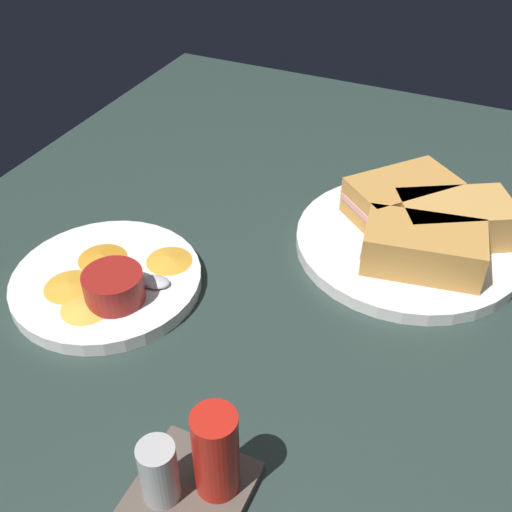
{
  "coord_description": "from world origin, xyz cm",
  "views": [
    {
      "loc": [
        -9.65,
        51.7,
        46.38
      ],
      "look_at": [
        12.87,
        2.38,
        3.0
      ],
      "focal_mm": 43.53,
      "sensor_mm": 36.0,
      "label": 1
    }
  ],
  "objects_px": {
    "sandwich_half_extra": "(402,197)",
    "sandwich_half_near": "(423,248)",
    "spoon_by_gravy_ramekin": "(144,280)",
    "condiment_caddy": "(195,470)",
    "sandwich_half_far": "(455,220)",
    "ramekin_dark_sauce": "(407,196)",
    "spoon_by_dark_ramekin": "(415,231)",
    "plate_chips_companion": "(107,281)",
    "plate_sandwich_main": "(408,242)",
    "ramekin_light_gravy": "(114,286)"
  },
  "relations": [
    {
      "from": "sandwich_half_extra",
      "to": "spoon_by_gravy_ramekin",
      "type": "relative_size",
      "value": 1.49
    },
    {
      "from": "ramekin_dark_sauce",
      "to": "spoon_by_dark_ramekin",
      "type": "distance_m",
      "value": 0.06
    },
    {
      "from": "spoon_by_gravy_ramekin",
      "to": "plate_sandwich_main",
      "type": "bearing_deg",
      "value": -140.31
    },
    {
      "from": "plate_chips_companion",
      "to": "ramekin_light_gravy",
      "type": "bearing_deg",
      "value": 140.19
    },
    {
      "from": "spoon_by_gravy_ramekin",
      "to": "condiment_caddy",
      "type": "distance_m",
      "value": 0.25
    },
    {
      "from": "sandwich_half_extra",
      "to": "spoon_by_dark_ramekin",
      "type": "bearing_deg",
      "value": 128.06
    },
    {
      "from": "sandwich_half_near",
      "to": "spoon_by_gravy_ramekin",
      "type": "distance_m",
      "value": 0.31
    },
    {
      "from": "plate_chips_companion",
      "to": "sandwich_half_far",
      "type": "bearing_deg",
      "value": -145.04
    },
    {
      "from": "spoon_by_gravy_ramekin",
      "to": "condiment_caddy",
      "type": "bearing_deg",
      "value": 131.87
    },
    {
      "from": "sandwich_half_extra",
      "to": "ramekin_dark_sauce",
      "type": "height_order",
      "value": "sandwich_half_extra"
    },
    {
      "from": "plate_sandwich_main",
      "to": "sandwich_half_far",
      "type": "height_order",
      "value": "sandwich_half_far"
    },
    {
      "from": "sandwich_half_far",
      "to": "ramekin_light_gravy",
      "type": "xyz_separation_m",
      "value": [
        0.3,
        0.26,
        -0.01
      ]
    },
    {
      "from": "spoon_by_dark_ramekin",
      "to": "spoon_by_gravy_ramekin",
      "type": "bearing_deg",
      "value": 40.49
    },
    {
      "from": "spoon_by_dark_ramekin",
      "to": "plate_chips_companion",
      "type": "relative_size",
      "value": 0.45
    },
    {
      "from": "plate_sandwich_main",
      "to": "plate_chips_companion",
      "type": "bearing_deg",
      "value": 36.02
    },
    {
      "from": "sandwich_half_far",
      "to": "plate_sandwich_main",
      "type": "bearing_deg",
      "value": 27.54
    },
    {
      "from": "sandwich_half_near",
      "to": "ramekin_light_gravy",
      "type": "relative_size",
      "value": 2.23
    },
    {
      "from": "sandwich_half_far",
      "to": "ramekin_light_gravy",
      "type": "distance_m",
      "value": 0.4
    },
    {
      "from": "plate_chips_companion",
      "to": "spoon_by_dark_ramekin",
      "type": "bearing_deg",
      "value": -143.18
    },
    {
      "from": "sandwich_half_near",
      "to": "condiment_caddy",
      "type": "distance_m",
      "value": 0.36
    },
    {
      "from": "spoon_by_dark_ramekin",
      "to": "spoon_by_gravy_ramekin",
      "type": "relative_size",
      "value": 0.95
    },
    {
      "from": "ramekin_light_gravy",
      "to": "spoon_by_gravy_ramekin",
      "type": "height_order",
      "value": "ramekin_light_gravy"
    },
    {
      "from": "sandwich_half_far",
      "to": "sandwich_half_extra",
      "type": "relative_size",
      "value": 1.02
    },
    {
      "from": "plate_sandwich_main",
      "to": "ramekin_light_gravy",
      "type": "bearing_deg",
      "value": 42.58
    },
    {
      "from": "sandwich_half_extra",
      "to": "ramekin_light_gravy",
      "type": "height_order",
      "value": "sandwich_half_extra"
    },
    {
      "from": "condiment_caddy",
      "to": "ramekin_light_gravy",
      "type": "bearing_deg",
      "value": -40.17
    },
    {
      "from": "ramekin_light_gravy",
      "to": "spoon_by_gravy_ramekin",
      "type": "bearing_deg",
      "value": -111.78
    },
    {
      "from": "plate_chips_companion",
      "to": "condiment_caddy",
      "type": "height_order",
      "value": "condiment_caddy"
    },
    {
      "from": "sandwich_half_far",
      "to": "sandwich_half_extra",
      "type": "bearing_deg",
      "value": -17.46
    },
    {
      "from": "plate_sandwich_main",
      "to": "spoon_by_gravy_ramekin",
      "type": "bearing_deg",
      "value": 39.69
    },
    {
      "from": "plate_sandwich_main",
      "to": "sandwich_half_extra",
      "type": "distance_m",
      "value": 0.06
    },
    {
      "from": "sandwich_half_extra",
      "to": "plate_chips_companion",
      "type": "xyz_separation_m",
      "value": [
        0.27,
        0.26,
        -0.03
      ]
    },
    {
      "from": "ramekin_dark_sauce",
      "to": "plate_chips_companion",
      "type": "distance_m",
      "value": 0.38
    },
    {
      "from": "plate_sandwich_main",
      "to": "condiment_caddy",
      "type": "xyz_separation_m",
      "value": [
        0.08,
        0.39,
        0.03
      ]
    },
    {
      "from": "ramekin_dark_sauce",
      "to": "condiment_caddy",
      "type": "relative_size",
      "value": 0.69
    },
    {
      "from": "sandwich_half_far",
      "to": "ramekin_dark_sauce",
      "type": "bearing_deg",
      "value": -27.6
    },
    {
      "from": "sandwich_half_near",
      "to": "spoon_by_dark_ramekin",
      "type": "bearing_deg",
      "value": -70.67
    },
    {
      "from": "spoon_by_gravy_ramekin",
      "to": "condiment_caddy",
      "type": "height_order",
      "value": "condiment_caddy"
    },
    {
      "from": "sandwich_half_near",
      "to": "condiment_caddy",
      "type": "relative_size",
      "value": 1.5
    },
    {
      "from": "condiment_caddy",
      "to": "spoon_by_gravy_ramekin",
      "type": "bearing_deg",
      "value": -48.13
    },
    {
      "from": "plate_sandwich_main",
      "to": "spoon_by_dark_ramekin",
      "type": "relative_size",
      "value": 2.84
    },
    {
      "from": "sandwich_half_extra",
      "to": "plate_chips_companion",
      "type": "bearing_deg",
      "value": 43.91
    },
    {
      "from": "condiment_caddy",
      "to": "ramekin_dark_sauce",
      "type": "bearing_deg",
      "value": -97.11
    },
    {
      "from": "ramekin_dark_sauce",
      "to": "spoon_by_gravy_ramekin",
      "type": "relative_size",
      "value": 0.66
    },
    {
      "from": "plate_chips_companion",
      "to": "spoon_by_gravy_ramekin",
      "type": "bearing_deg",
      "value": -170.12
    },
    {
      "from": "ramekin_dark_sauce",
      "to": "plate_chips_companion",
      "type": "bearing_deg",
      "value": 44.76
    },
    {
      "from": "sandwich_half_extra",
      "to": "sandwich_half_near",
      "type": "bearing_deg",
      "value": 117.54
    },
    {
      "from": "ramekin_light_gravy",
      "to": "spoon_by_gravy_ramekin",
      "type": "xyz_separation_m",
      "value": [
        -0.01,
        -0.03,
        -0.01
      ]
    },
    {
      "from": "plate_sandwich_main",
      "to": "spoon_by_gravy_ramekin",
      "type": "distance_m",
      "value": 0.32
    },
    {
      "from": "ramekin_light_gravy",
      "to": "condiment_caddy",
      "type": "distance_m",
      "value": 0.24
    }
  ]
}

